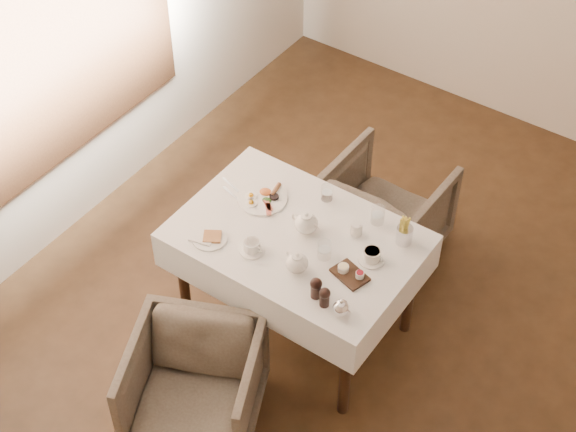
# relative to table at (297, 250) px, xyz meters

# --- Properties ---
(table) EXTENTS (1.28, 0.88, 0.75)m
(table) POSITION_rel_table_xyz_m (0.00, 0.00, 0.00)
(table) COLOR black
(table) RESTS_ON ground
(armchair_near) EXTENTS (0.87, 0.88, 0.61)m
(armchair_near) POSITION_rel_table_xyz_m (-0.06, -0.83, -0.33)
(armchair_near) COLOR #493E35
(armchair_near) RESTS_ON ground
(armchair_far) EXTENTS (0.69, 0.71, 0.63)m
(armchair_far) POSITION_rel_table_xyz_m (0.08, 0.83, -0.32)
(armchair_far) COLOR #493E35
(armchair_far) RESTS_ON ground
(breakfast_plate) EXTENTS (0.28, 0.28, 0.03)m
(breakfast_plate) POSITION_rel_table_xyz_m (-0.31, 0.12, 0.13)
(breakfast_plate) COLOR white
(breakfast_plate) RESTS_ON table
(side_plate) EXTENTS (0.20, 0.19, 0.02)m
(side_plate) POSITION_rel_table_xyz_m (-0.37, -0.29, 0.13)
(side_plate) COLOR white
(side_plate) RESTS_ON table
(teapot_centre) EXTENTS (0.17, 0.13, 0.14)m
(teapot_centre) POSITION_rel_table_xyz_m (0.02, 0.05, 0.19)
(teapot_centre) COLOR white
(teapot_centre) RESTS_ON table
(teapot_front) EXTENTS (0.19, 0.17, 0.13)m
(teapot_front) POSITION_rel_table_xyz_m (0.14, -0.20, 0.18)
(teapot_front) COLOR white
(teapot_front) RESTS_ON table
(creamer) EXTENTS (0.07, 0.07, 0.07)m
(creamer) POSITION_rel_table_xyz_m (0.25, 0.19, 0.16)
(creamer) COLOR white
(creamer) RESTS_ON table
(teacup_near) EXTENTS (0.14, 0.14, 0.07)m
(teacup_near) POSITION_rel_table_xyz_m (-0.13, -0.22, 0.15)
(teacup_near) COLOR white
(teacup_near) RESTS_ON table
(teacup_far) EXTENTS (0.14, 0.14, 0.07)m
(teacup_far) POSITION_rel_table_xyz_m (0.41, 0.07, 0.15)
(teacup_far) COLOR white
(teacup_far) RESTS_ON table
(glass_left) EXTENTS (0.07, 0.07, 0.09)m
(glass_left) POSITION_rel_table_xyz_m (-0.02, 0.33, 0.16)
(glass_left) COLOR silver
(glass_left) RESTS_ON table
(glass_mid) EXTENTS (0.08, 0.08, 0.10)m
(glass_mid) POSITION_rel_table_xyz_m (0.20, -0.05, 0.17)
(glass_mid) COLOR silver
(glass_mid) RESTS_ON table
(glass_right) EXTENTS (0.08, 0.08, 0.10)m
(glass_right) POSITION_rel_table_xyz_m (0.30, 0.33, 0.17)
(glass_right) COLOR silver
(glass_right) RESTS_ON table
(condiment_board) EXTENTS (0.21, 0.17, 0.05)m
(condiment_board) POSITION_rel_table_xyz_m (0.38, -0.08, 0.13)
(condiment_board) COLOR black
(condiment_board) RESTS_ON table
(pepper_mill_left) EXTENTS (0.07, 0.07, 0.13)m
(pepper_mill_left) POSITION_rel_table_xyz_m (0.31, -0.29, 0.18)
(pepper_mill_left) COLOR black
(pepper_mill_left) RESTS_ON table
(pepper_mill_right) EXTENTS (0.06, 0.06, 0.12)m
(pepper_mill_right) POSITION_rel_table_xyz_m (0.38, -0.31, 0.18)
(pepper_mill_right) COLOR black
(pepper_mill_right) RESTS_ON table
(silver_pot) EXTENTS (0.10, 0.08, 0.11)m
(silver_pot) POSITION_rel_table_xyz_m (0.48, -0.32, 0.17)
(silver_pot) COLOR white
(silver_pot) RESTS_ON table
(fries_cup) EXTENTS (0.09, 0.09, 0.18)m
(fries_cup) POSITION_rel_table_xyz_m (0.49, 0.28, 0.20)
(fries_cup) COLOR silver
(fries_cup) RESTS_ON table
(cutlery_fork) EXTENTS (0.17, 0.06, 0.00)m
(cutlery_fork) POSITION_rel_table_xyz_m (-0.52, 0.11, 0.12)
(cutlery_fork) COLOR silver
(cutlery_fork) RESTS_ON table
(cutlery_knife) EXTENTS (0.17, 0.06, 0.00)m
(cutlery_knife) POSITION_rel_table_xyz_m (-0.47, 0.05, 0.12)
(cutlery_knife) COLOR silver
(cutlery_knife) RESTS_ON table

